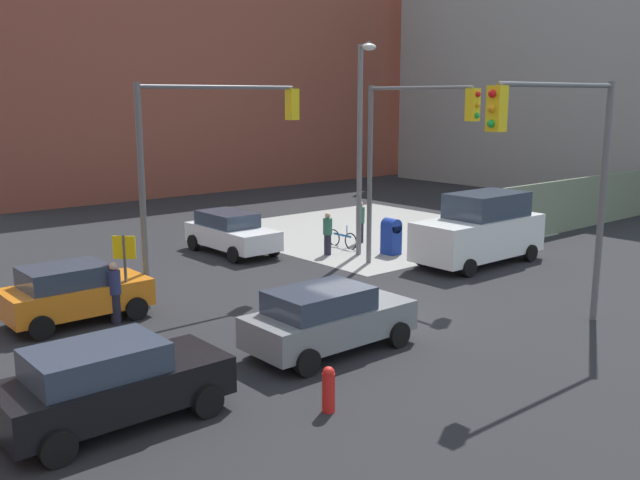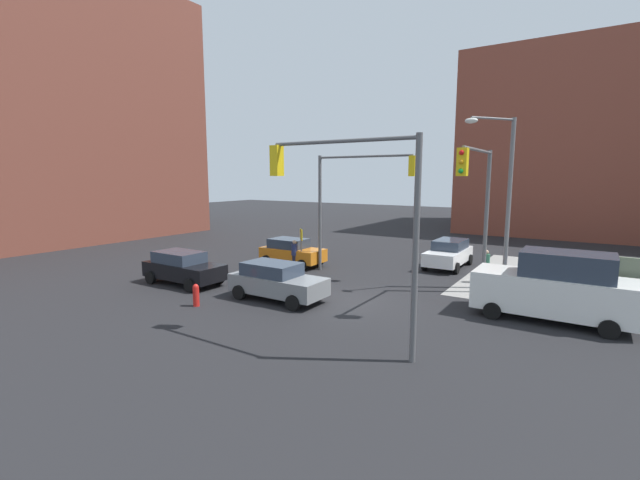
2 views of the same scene
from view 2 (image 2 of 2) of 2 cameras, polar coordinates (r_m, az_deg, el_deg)
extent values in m
plane|color=black|center=(18.81, 4.12, -8.04)|extent=(120.00, 120.00, 0.00)
cube|color=gray|center=(25.41, 32.99, -5.04)|extent=(12.00, 12.00, 0.01)
cube|color=brown|center=(44.00, -36.55, 13.72)|extent=(16.00, 28.00, 21.24)
cylinder|color=#59595B|center=(24.30, -0.01, 3.52)|extent=(0.18, 0.18, 6.50)
cylinder|color=#59595B|center=(22.88, 5.82, 11.02)|extent=(5.43, 0.12, 0.12)
cube|color=yellow|center=(21.76, 12.28, 9.62)|extent=(0.32, 0.36, 1.00)
sphere|color=red|center=(21.70, 12.76, 10.45)|extent=(0.18, 0.18, 0.18)
sphere|color=orange|center=(21.69, 12.73, 9.61)|extent=(0.18, 0.18, 0.18)
sphere|color=green|center=(21.69, 12.70, 8.76)|extent=(0.18, 0.18, 0.18)
cylinder|color=#59595B|center=(12.25, 12.63, -1.52)|extent=(0.18, 0.18, 6.50)
cylinder|color=#59595B|center=(13.16, 2.77, 13.03)|extent=(4.90, 0.12, 0.12)
cube|color=yellow|center=(14.51, -5.78, 10.46)|extent=(0.32, 0.36, 1.00)
sphere|color=red|center=(14.64, -6.36, 11.69)|extent=(0.18, 0.18, 0.18)
sphere|color=orange|center=(14.62, -6.34, 10.44)|extent=(0.18, 0.18, 0.18)
sphere|color=green|center=(14.61, -6.32, 9.19)|extent=(0.18, 0.18, 0.18)
cylinder|color=#59595B|center=(20.86, 21.26, 2.14)|extent=(0.18, 0.18, 6.50)
cylinder|color=#59595B|center=(18.58, 20.33, 11.17)|extent=(0.12, 4.53, 0.12)
cube|color=yellow|center=(16.36, 18.47, 9.84)|extent=(0.36, 0.32, 1.00)
sphere|color=red|center=(16.20, 18.36, 11.00)|extent=(0.18, 0.18, 0.18)
sphere|color=orange|center=(16.18, 18.30, 9.87)|extent=(0.18, 0.18, 0.18)
sphere|color=green|center=(16.17, 18.25, 8.74)|extent=(0.18, 0.18, 0.18)
cylinder|color=slate|center=(21.95, 23.85, 4.25)|extent=(0.20, 0.20, 8.00)
cylinder|color=slate|center=(21.24, 22.10, 14.79)|extent=(1.51, 1.99, 0.10)
ellipsoid|color=silver|center=(20.45, 19.52, 14.77)|extent=(0.56, 0.36, 0.24)
cylinder|color=#4C4C4C|center=(24.58, -2.51, -1.25)|extent=(0.08, 0.08, 2.40)
cube|color=yellow|center=(24.45, -2.52, 0.72)|extent=(0.48, 0.48, 0.64)
cube|color=navy|center=(21.51, 25.60, -5.17)|extent=(0.56, 0.64, 1.15)
cylinder|color=navy|center=(21.39, 25.70, -3.67)|extent=(0.56, 0.64, 0.56)
cylinder|color=red|center=(18.59, -16.19, -7.28)|extent=(0.26, 0.26, 0.80)
sphere|color=red|center=(18.48, -16.24, -6.02)|extent=(0.24, 0.24, 0.24)
cube|color=slate|center=(18.77, -5.60, -5.89)|extent=(4.29, 1.80, 0.75)
cube|color=#2D3847|center=(18.83, -6.45, -3.83)|extent=(2.40, 1.58, 0.55)
cylinder|color=black|center=(18.75, -0.33, -7.06)|extent=(0.64, 0.22, 0.64)
cylinder|color=black|center=(17.33, -3.62, -8.38)|extent=(0.64, 0.22, 0.64)
cylinder|color=black|center=(20.44, -7.23, -5.82)|extent=(0.64, 0.22, 0.64)
cylinder|color=black|center=(19.14, -10.72, -6.88)|extent=(0.64, 0.22, 0.64)
cube|color=orange|center=(25.89, -3.65, -1.90)|extent=(3.84, 1.80, 0.75)
cube|color=#2D3847|center=(25.97, -4.21, -0.42)|extent=(2.15, 1.58, 0.55)
cylinder|color=black|center=(25.96, -0.14, -2.70)|extent=(0.64, 0.22, 0.64)
cylinder|color=black|center=(24.50, -2.43, -3.37)|extent=(0.64, 0.22, 0.64)
cylinder|color=black|center=(27.44, -4.72, -2.12)|extent=(0.64, 0.22, 0.64)
cylinder|color=black|center=(26.07, -7.13, -2.72)|extent=(0.64, 0.22, 0.64)
cube|color=white|center=(26.40, 16.72, -2.04)|extent=(1.80, 4.33, 0.75)
cube|color=#2D3847|center=(26.62, 16.99, -0.55)|extent=(1.58, 2.42, 0.55)
cylinder|color=black|center=(24.84, 17.73, -3.60)|extent=(0.22, 0.64, 0.64)
cylinder|color=black|center=(25.35, 13.80, -3.21)|extent=(0.22, 0.64, 0.64)
cylinder|color=black|center=(27.65, 19.33, -2.49)|extent=(0.22, 0.64, 0.64)
cylinder|color=black|center=(28.11, 15.77, -2.16)|extent=(0.22, 0.64, 0.64)
cube|color=black|center=(22.46, -17.64, -3.88)|extent=(4.28, 1.80, 0.75)
cube|color=#2D3847|center=(22.59, -18.27, -2.15)|extent=(2.40, 1.58, 0.55)
cylinder|color=black|center=(22.05, -13.37, -4.93)|extent=(0.64, 0.22, 0.64)
cylinder|color=black|center=(20.89, -16.94, -5.81)|extent=(0.64, 0.22, 0.64)
cylinder|color=black|center=(24.20, -18.17, -3.94)|extent=(0.64, 0.22, 0.64)
cylinder|color=black|center=(23.14, -21.63, -4.67)|extent=(0.64, 0.22, 0.64)
cube|color=white|center=(18.19, 28.44, -6.30)|extent=(5.40, 2.10, 1.40)
cube|color=#2D3847|center=(17.93, 30.07, -2.85)|extent=(3.02, 1.85, 0.90)
cylinder|color=black|center=(17.58, 21.97, -8.74)|extent=(0.64, 0.22, 0.64)
cylinder|color=black|center=(19.57, 23.16, -7.08)|extent=(0.64, 0.22, 0.64)
cylinder|color=black|center=(17.34, 34.13, -9.84)|extent=(0.64, 0.22, 0.64)
cylinder|color=black|center=(19.36, 34.02, -8.03)|extent=(0.64, 0.22, 0.64)
cylinder|color=navy|center=(24.73, -3.42, -1.30)|extent=(0.36, 0.36, 0.66)
sphere|color=tan|center=(24.66, -3.43, -0.29)|extent=(0.22, 0.22, 0.22)
cylinder|color=#1E1E2D|center=(24.86, -3.41, -2.98)|extent=(0.28, 0.28, 0.83)
cylinder|color=#2D664C|center=(23.67, 27.89, -2.60)|extent=(0.36, 0.36, 0.68)
sphere|color=tan|center=(23.60, 27.97, -1.51)|extent=(0.23, 0.23, 0.23)
cylinder|color=#1E1E2D|center=(23.82, 27.76, -4.42)|extent=(0.28, 0.28, 0.86)
cylinder|color=#2D664C|center=(23.16, 21.27, -2.56)|extent=(0.36, 0.36, 0.65)
sphere|color=tan|center=(23.08, 21.32, -1.50)|extent=(0.22, 0.22, 0.22)
cylinder|color=#1E1E2D|center=(23.30, 21.17, -4.33)|extent=(0.28, 0.28, 0.82)
torus|color=black|center=(24.27, 25.00, -4.25)|extent=(0.05, 0.71, 0.71)
torus|color=black|center=(23.27, 24.64, -4.75)|extent=(0.05, 0.71, 0.71)
cube|color=#1E5999|center=(23.73, 24.85, -4.07)|extent=(0.04, 1.04, 0.08)
cylinder|color=#1E5999|center=(23.41, 24.78, -3.63)|extent=(0.04, 0.04, 0.40)
torus|color=black|center=(26.91, -1.46, -2.28)|extent=(0.71, 0.05, 0.71)
torus|color=black|center=(27.50, -3.25, -2.06)|extent=(0.71, 0.05, 0.71)
cube|color=maroon|center=(27.17, -2.37, -1.79)|extent=(1.04, 0.04, 0.08)
cylinder|color=maroon|center=(27.29, -2.85, -1.24)|extent=(0.04, 0.04, 0.40)
camera|label=1|loc=(22.31, -53.28, 7.15)|focal=40.00mm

